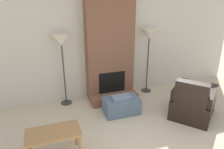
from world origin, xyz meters
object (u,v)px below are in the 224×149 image
armchair (193,104)px  side_table (53,135)px  floor_lamp_right (149,37)px  floor_lamp_left (61,43)px  ottoman (121,105)px

armchair → side_table: size_ratio=1.46×
side_table → floor_lamp_right: size_ratio=0.51×
armchair → floor_lamp_left: size_ratio=0.74×
ottoman → floor_lamp_left: size_ratio=0.45×
ottoman → floor_lamp_left: 1.84m
floor_lamp_left → floor_lamp_right: floor_lamp_right is taller
armchair → floor_lamp_left: bearing=18.9°
armchair → floor_lamp_right: 1.87m
ottoman → armchair: (1.34, -0.61, 0.10)m
side_table → floor_lamp_left: floor_lamp_left is taller
ottoman → side_table: 1.75m
side_table → floor_lamp_left: size_ratio=0.51×
floor_lamp_left → ottoman: bearing=-37.8°
floor_lamp_right → floor_lamp_left: bearing=-180.0°
armchair → floor_lamp_right: size_ratio=0.74×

